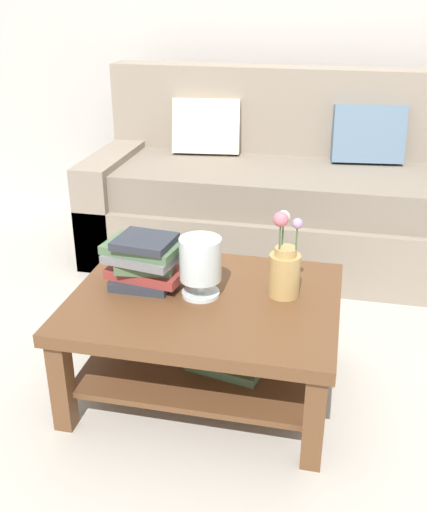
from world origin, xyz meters
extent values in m
plane|color=#B7B2A8|center=(0.00, 0.00, 0.00)|extent=(10.00, 10.00, 0.00)
cube|color=#BCB7B2|center=(0.00, 1.65, 1.35)|extent=(6.40, 0.12, 2.70)
cube|color=gray|center=(0.11, 0.88, 0.18)|extent=(2.22, 0.90, 0.36)
cube|color=gray|center=(0.11, 0.85, 0.46)|extent=(1.98, 0.74, 0.20)
cube|color=gray|center=(0.11, 1.23, 0.71)|extent=(2.22, 0.20, 0.70)
cube|color=gray|center=(-0.90, 0.88, 0.30)|extent=(0.20, 0.90, 0.60)
cube|color=beige|center=(-0.39, 1.09, 0.72)|extent=(0.42, 0.23, 0.34)
cube|color=slate|center=(0.56, 1.09, 0.72)|extent=(0.42, 0.23, 0.34)
cube|color=brown|center=(-0.04, -0.45, 0.40)|extent=(1.01, 0.80, 0.05)
cube|color=brown|center=(-0.49, -0.79, 0.19)|extent=(0.07, 0.07, 0.37)
cube|color=brown|center=(0.41, -0.79, 0.19)|extent=(0.07, 0.07, 0.37)
cube|color=brown|center=(-0.49, -0.10, 0.19)|extent=(0.07, 0.07, 0.37)
cube|color=brown|center=(0.41, -0.10, 0.19)|extent=(0.07, 0.07, 0.37)
cube|color=brown|center=(-0.04, -0.45, 0.14)|extent=(0.89, 0.68, 0.02)
cube|color=#51704C|center=(0.07, -0.50, 0.17)|extent=(0.32, 0.25, 0.03)
cube|color=#3D6075|center=(0.07, -0.42, 0.20)|extent=(0.28, 0.20, 0.03)
cube|color=#2D333D|center=(-0.29, -0.42, 0.44)|extent=(0.23, 0.17, 0.03)
cube|color=#993833|center=(-0.28, -0.40, 0.47)|extent=(0.32, 0.21, 0.04)
cube|color=#51704C|center=(-0.28, -0.40, 0.51)|extent=(0.24, 0.18, 0.04)
cube|color=slate|center=(-0.29, -0.43, 0.55)|extent=(0.30, 0.22, 0.03)
cube|color=#51704C|center=(-0.29, -0.41, 0.58)|extent=(0.31, 0.22, 0.03)
cube|color=#2D333D|center=(-0.28, -0.42, 0.61)|extent=(0.23, 0.21, 0.03)
cylinder|color=silver|center=(-0.05, -0.44, 0.43)|extent=(0.14, 0.14, 0.02)
cylinder|color=silver|center=(-0.05, -0.44, 0.46)|extent=(0.04, 0.04, 0.05)
cylinder|color=silver|center=(-0.05, -0.44, 0.57)|extent=(0.16, 0.16, 0.16)
sphere|color=#2D333D|center=(-0.08, -0.44, 0.55)|extent=(0.05, 0.05, 0.05)
sphere|color=beige|center=(-0.03, -0.43, 0.54)|extent=(0.05, 0.05, 0.05)
cylinder|color=tan|center=(0.25, -0.37, 0.50)|extent=(0.12, 0.12, 0.17)
cylinder|color=tan|center=(0.25, -0.37, 0.60)|extent=(0.08, 0.08, 0.03)
cylinder|color=#426638|center=(0.29, -0.38, 0.66)|extent=(0.01, 0.01, 0.09)
sphere|color=#B28CB7|center=(0.29, -0.38, 0.72)|extent=(0.04, 0.04, 0.04)
cylinder|color=#426638|center=(0.24, -0.35, 0.66)|extent=(0.01, 0.01, 0.10)
sphere|color=silver|center=(0.24, -0.35, 0.73)|extent=(0.05, 0.05, 0.05)
cylinder|color=#426638|center=(0.23, -0.39, 0.67)|extent=(0.01, 0.01, 0.10)
sphere|color=#C66B7A|center=(0.23, -0.39, 0.73)|extent=(0.06, 0.06, 0.06)
camera|label=1|loc=(0.43, -2.39, 1.51)|focal=41.92mm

